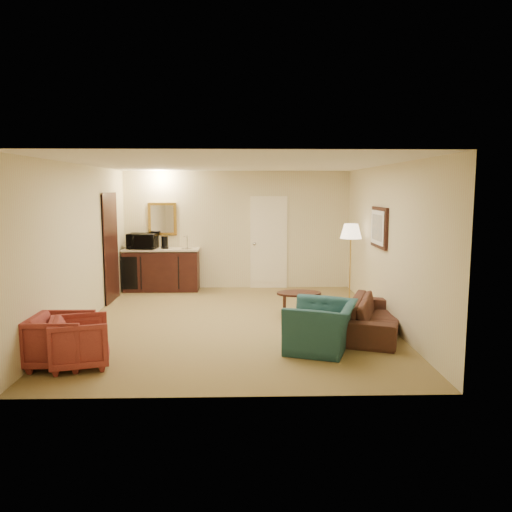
% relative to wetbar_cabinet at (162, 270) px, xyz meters
% --- Properties ---
extents(ground, '(6.00, 6.00, 0.00)m').
position_rel_wetbar_cabinet_xyz_m(ground, '(1.65, -2.72, -0.46)').
color(ground, olive).
rests_on(ground, ground).
extents(room_walls, '(5.02, 6.01, 2.61)m').
position_rel_wetbar_cabinet_xyz_m(room_walls, '(1.55, -1.95, 1.26)').
color(room_walls, beige).
rests_on(room_walls, ground).
extents(wetbar_cabinet, '(1.64, 0.58, 0.92)m').
position_rel_wetbar_cabinet_xyz_m(wetbar_cabinet, '(0.00, 0.00, 0.00)').
color(wetbar_cabinet, black).
rests_on(wetbar_cabinet, ground).
extents(sofa, '(1.13, 1.92, 0.72)m').
position_rel_wetbar_cabinet_xyz_m(sofa, '(3.80, -3.41, -0.10)').
color(sofa, black).
rests_on(sofa, ground).
extents(teal_armchair, '(0.96, 1.17, 0.88)m').
position_rel_wetbar_cabinet_xyz_m(teal_armchair, '(2.85, -4.16, -0.02)').
color(teal_armchair, '#1E424B').
rests_on(teal_armchair, ground).
extents(rose_chair_near, '(0.67, 0.71, 0.73)m').
position_rel_wetbar_cabinet_xyz_m(rose_chair_near, '(-0.50, -4.72, -0.10)').
color(rose_chair_near, '#973B31').
rests_on(rose_chair_near, ground).
extents(rose_chair_far, '(0.80, 0.83, 0.70)m').
position_rel_wetbar_cabinet_xyz_m(rose_chair_far, '(-0.25, -4.75, -0.11)').
color(rose_chair_far, '#973B31').
rests_on(rose_chair_far, ground).
extents(coffee_table, '(0.78, 0.53, 0.44)m').
position_rel_wetbar_cabinet_xyz_m(coffee_table, '(2.74, -2.40, -0.24)').
color(coffee_table, black).
rests_on(coffee_table, ground).
extents(floor_lamp, '(0.54, 0.54, 1.55)m').
position_rel_wetbar_cabinet_xyz_m(floor_lamp, '(3.85, -1.32, 0.32)').
color(floor_lamp, gold).
rests_on(floor_lamp, ground).
extents(waste_bin, '(0.30, 0.30, 0.32)m').
position_rel_wetbar_cabinet_xyz_m(waste_bin, '(0.65, -0.07, -0.30)').
color(waste_bin, black).
rests_on(waste_bin, ground).
extents(microwave, '(0.64, 0.40, 0.41)m').
position_rel_wetbar_cabinet_xyz_m(microwave, '(-0.40, -0.02, 0.67)').
color(microwave, black).
rests_on(microwave, wetbar_cabinet).
extents(coffee_maker, '(0.18, 0.18, 0.27)m').
position_rel_wetbar_cabinet_xyz_m(coffee_maker, '(0.08, 0.01, 0.59)').
color(coffee_maker, black).
rests_on(coffee_maker, wetbar_cabinet).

